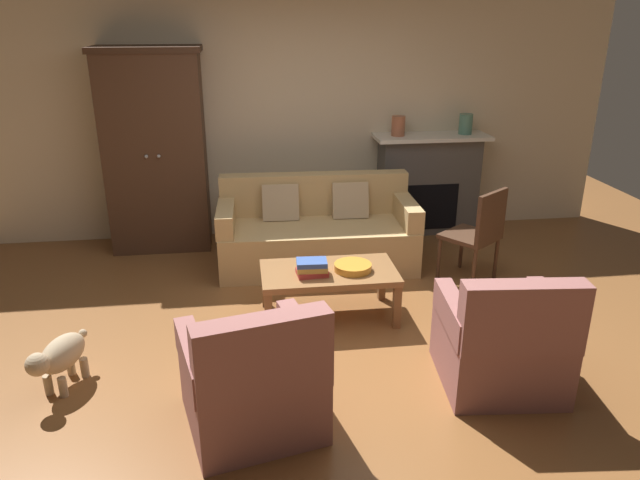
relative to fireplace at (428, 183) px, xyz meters
The scene contains 14 objects.
ground_plane 2.83m from the fireplace, 124.00° to the right, with size 9.60×9.60×0.00m, color brown.
back_wall 1.78m from the fireplace, behind, with size 7.20×0.10×2.80m, color beige.
fireplace is the anchor object (origin of this frame).
armoire 2.99m from the fireplace, behind, with size 1.06×0.57×2.07m.
couch 1.61m from the fireplace, 149.88° to the right, with size 1.94×0.91×0.86m.
coffee_table 2.40m from the fireplace, 126.44° to the right, with size 1.10×0.60×0.42m.
fruit_bowl 2.31m from the fireplace, 122.17° to the right, with size 0.30×0.30×0.06m, color orange.
book_stack 2.54m from the fireplace, 128.10° to the right, with size 0.25×0.19×0.13m.
mantel_vase_terracotta 0.76m from the fireplace, behind, with size 0.15×0.15×0.21m, color #A86042.
mantel_vase_jade 0.76m from the fireplace, ahead, with size 0.15×0.15×0.22m, color slate.
armchair_near_left 3.87m from the fireplace, 122.42° to the right, with size 0.92×0.92×0.88m.
armchair_near_right 3.08m from the fireplace, 97.77° to the right, with size 0.84×0.84×0.88m.
side_chair_wooden 1.43m from the fireplace, 88.30° to the right, with size 0.62×0.62×0.90m.
dog 4.30m from the fireplace, 141.19° to the right, with size 0.33×0.54×0.39m.
Camera 1 is at (-0.53, -3.99, 2.38)m, focal length 33.37 mm.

